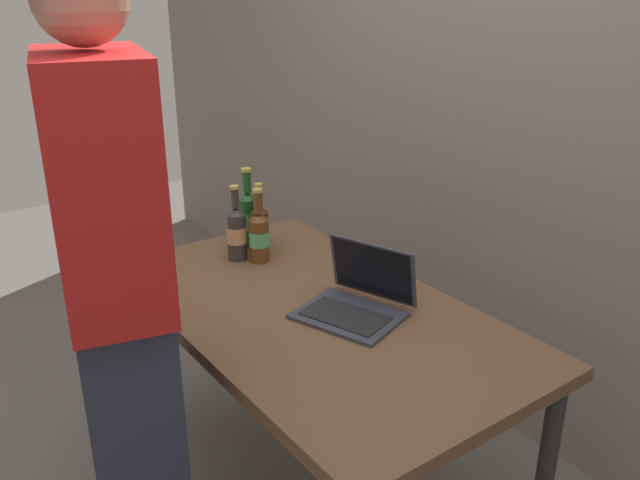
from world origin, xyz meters
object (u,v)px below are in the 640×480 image
at_px(beer_bottle_brown, 259,235).
at_px(person_figure, 121,320).
at_px(beer_bottle_green, 260,227).
at_px(beer_bottle_amber, 238,232).
at_px(laptop, 357,299).
at_px(beer_bottle_dark, 248,217).

xyz_separation_m(beer_bottle_brown, person_figure, (0.48, -0.70, 0.08)).
bearing_deg(beer_bottle_green, beer_bottle_amber, -81.31).
height_order(laptop, beer_bottle_green, beer_bottle_green).
bearing_deg(laptop, beer_bottle_amber, -171.13).
xyz_separation_m(beer_bottle_amber, beer_bottle_green, (-0.02, 0.11, -0.01)).
bearing_deg(beer_bottle_dark, person_figure, -49.58).
distance_m(laptop, beer_bottle_green, 0.62).
relative_size(laptop, person_figure, 0.21).
distance_m(beer_bottle_brown, beer_bottle_dark, 0.16).
relative_size(beer_bottle_amber, beer_bottle_brown, 1.02).
height_order(laptop, person_figure, person_figure).
bearing_deg(beer_bottle_brown, laptop, 4.16).
relative_size(beer_bottle_brown, beer_bottle_dark, 0.89).
height_order(laptop, beer_bottle_brown, beer_bottle_brown).
distance_m(beer_bottle_amber, beer_bottle_brown, 0.09).
xyz_separation_m(beer_bottle_amber, beer_bottle_dark, (-0.09, 0.10, 0.01)).
relative_size(beer_bottle_brown, beer_bottle_green, 1.03).
bearing_deg(person_figure, beer_bottle_dark, 130.42).
height_order(beer_bottle_amber, beer_bottle_dark, beer_bottle_dark).
relative_size(beer_bottle_brown, person_figure, 0.15).
distance_m(beer_bottle_brown, person_figure, 0.85).
bearing_deg(laptop, person_figure, -94.51).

